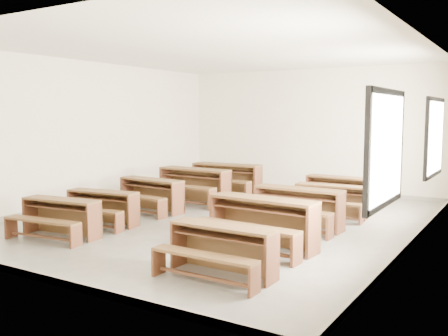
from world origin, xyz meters
The scene contains 11 objects.
room centered at (0.09, 0.00, 2.14)m, with size 8.50×8.50×3.20m.
desk_set_0 centered at (-1.58, -2.61, 0.37)m, with size 1.48×0.88×0.63m.
desk_set_1 centered at (-1.66, -1.59, 0.36)m, with size 1.47×0.89×0.63m.
desk_set_2 centered at (-1.74, -0.12, 0.40)m, with size 1.58×0.92×0.68m.
desk_set_3 centered at (-1.58, 1.21, 0.46)m, with size 1.77×0.95×0.79m.
desk_set_4 centered at (-1.47, 2.46, 0.46)m, with size 1.81×1.02×0.79m.
desk_set_5 centered at (1.74, -2.89, 0.37)m, with size 1.42×0.75×0.64m.
desk_set_6 centered at (1.58, -1.50, 0.45)m, with size 1.76×0.99×0.77m.
desk_set_7 centered at (1.51, 0.04, 0.42)m, with size 1.63×0.87×0.72m.
desk_set_8 centered at (1.67, 1.30, 0.37)m, with size 1.46×0.82×0.63m.
desk_set_9 centered at (1.50, 2.36, 0.39)m, with size 1.55×0.88×0.68m.
Camera 1 is at (4.98, -8.07, 2.01)m, focal length 40.00 mm.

